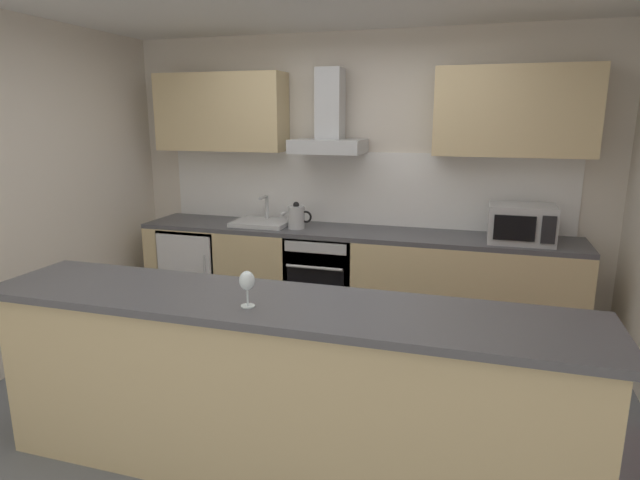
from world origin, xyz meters
TOP-DOWN VIEW (x-y plane):
  - ground at (0.00, 0.00)m, footprint 5.38×4.61m
  - wall_back at (0.00, 1.86)m, footprint 5.38×0.12m
  - backsplash_tile at (0.00, 1.79)m, footprint 3.72×0.02m
  - counter_back at (0.00, 1.48)m, footprint 3.85×0.60m
  - counter_island at (0.13, -0.61)m, footprint 3.15×0.64m
  - upper_cabinets at (0.00, 1.63)m, footprint 3.80×0.32m
  - oven at (-0.23, 1.46)m, footprint 0.60×0.62m
  - refrigerator at (-1.49, 1.45)m, footprint 0.58×0.60m
  - microwave at (1.39, 1.43)m, footprint 0.50×0.38m
  - sink at (-0.83, 1.47)m, footprint 0.50×0.40m
  - kettle at (-0.48, 1.42)m, footprint 0.29×0.15m
  - range_hood at (-0.23, 1.59)m, footprint 0.62×0.45m
  - wine_glass at (0.03, -0.72)m, footprint 0.08×0.08m

SIDE VIEW (x-z plane):
  - ground at x=0.00m, z-range -0.02..0.00m
  - refrigerator at x=-1.49m, z-range 0.00..0.85m
  - counter_back at x=0.00m, z-range 0.00..0.90m
  - oven at x=-0.23m, z-range 0.06..0.86m
  - counter_island at x=0.13m, z-range 0.01..0.98m
  - sink at x=-0.83m, z-range 0.80..1.06m
  - kettle at x=-0.48m, z-range 0.89..1.13m
  - microwave at x=1.39m, z-range 0.90..1.20m
  - wine_glass at x=0.03m, z-range 1.01..1.19m
  - backsplash_tile at x=0.00m, z-range 0.90..1.56m
  - wall_back at x=0.00m, z-range 0.00..2.60m
  - range_hood at x=-0.23m, z-range 1.43..2.15m
  - upper_cabinets at x=0.00m, z-range 1.56..2.26m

